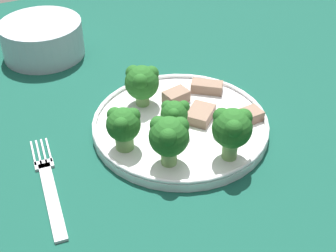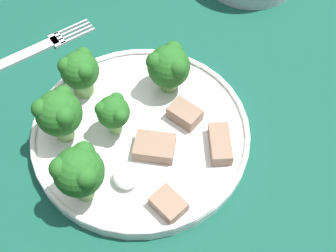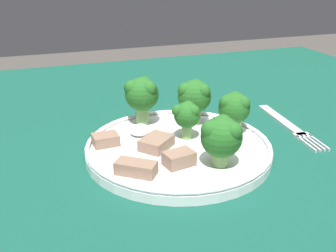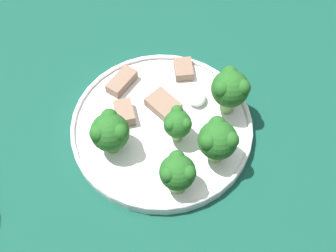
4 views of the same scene
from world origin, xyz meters
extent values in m
cube|color=#114738|center=(0.00, 0.00, 0.69)|extent=(1.19, 1.10, 0.03)
cylinder|color=brown|center=(0.53, 0.49, 0.34)|extent=(0.06, 0.06, 0.67)
cylinder|color=white|center=(0.01, -0.01, 0.71)|extent=(0.25, 0.25, 0.01)
torus|color=white|center=(0.01, -0.01, 0.72)|extent=(0.25, 0.25, 0.01)
cube|color=silver|center=(-0.19, -0.06, 0.71)|extent=(0.03, 0.13, 0.00)
cube|color=silver|center=(-0.19, 0.00, 0.71)|extent=(0.03, 0.02, 0.00)
cube|color=silver|center=(-0.17, 0.02, 0.71)|extent=(0.01, 0.05, 0.00)
cube|color=silver|center=(-0.18, 0.03, 0.71)|extent=(0.01, 0.05, 0.00)
cube|color=silver|center=(-0.19, 0.03, 0.71)|extent=(0.01, 0.05, 0.00)
cube|color=silver|center=(-0.19, 0.03, 0.71)|extent=(0.01, 0.05, 0.00)
cylinder|color=#B7BCC6|center=(-0.11, 0.29, 0.73)|extent=(0.14, 0.14, 0.06)
cylinder|color=white|center=(-0.11, 0.29, 0.73)|extent=(0.11, 0.11, 0.05)
cylinder|color=#709E56|center=(-0.01, -0.03, 0.73)|extent=(0.01, 0.01, 0.02)
sphere|color=#215B1E|center=(-0.01, -0.03, 0.75)|extent=(0.04, 0.04, 0.04)
sphere|color=#215B1E|center=(0.00, -0.03, 0.76)|extent=(0.02, 0.02, 0.02)
sphere|color=#215B1E|center=(-0.02, -0.02, 0.76)|extent=(0.02, 0.02, 0.02)
sphere|color=#215B1E|center=(-0.02, -0.04, 0.76)|extent=(0.02, 0.02, 0.02)
cylinder|color=#709E56|center=(-0.02, 0.06, 0.73)|extent=(0.02, 0.02, 0.02)
sphere|color=#215B1E|center=(-0.02, 0.06, 0.75)|extent=(0.05, 0.05, 0.05)
sphere|color=#215B1E|center=(-0.01, 0.06, 0.76)|extent=(0.02, 0.02, 0.02)
sphere|color=#215B1E|center=(-0.03, 0.07, 0.76)|extent=(0.02, 0.02, 0.02)
sphere|color=#215B1E|center=(-0.03, 0.04, 0.76)|extent=(0.02, 0.02, 0.02)
cylinder|color=#709E56|center=(-0.08, -0.02, 0.73)|extent=(0.02, 0.02, 0.02)
sphere|color=#215B1E|center=(-0.08, -0.02, 0.75)|extent=(0.04, 0.04, 0.04)
sphere|color=#215B1E|center=(-0.07, -0.02, 0.76)|extent=(0.02, 0.02, 0.02)
sphere|color=#215B1E|center=(-0.09, -0.01, 0.76)|extent=(0.02, 0.02, 0.02)
sphere|color=#215B1E|center=(-0.09, -0.04, 0.76)|extent=(0.02, 0.02, 0.02)
cylinder|color=#709E56|center=(0.03, -0.10, 0.73)|extent=(0.02, 0.02, 0.03)
sphere|color=#215B1E|center=(0.03, -0.10, 0.76)|extent=(0.05, 0.05, 0.05)
sphere|color=#215B1E|center=(0.04, -0.10, 0.77)|extent=(0.02, 0.02, 0.02)
sphere|color=#215B1E|center=(0.02, -0.09, 0.77)|extent=(0.02, 0.02, 0.02)
sphere|color=#215B1E|center=(0.02, -0.11, 0.77)|extent=(0.02, 0.02, 0.02)
cylinder|color=#709E56|center=(-0.04, -0.08, 0.73)|extent=(0.02, 0.02, 0.02)
sphere|color=#215B1E|center=(-0.04, -0.08, 0.76)|extent=(0.05, 0.05, 0.05)
sphere|color=#215B1E|center=(-0.03, -0.08, 0.77)|extent=(0.02, 0.02, 0.02)
sphere|color=#215B1E|center=(-0.05, -0.06, 0.77)|extent=(0.02, 0.02, 0.02)
sphere|color=#215B1E|center=(-0.05, -0.09, 0.77)|extent=(0.02, 0.02, 0.02)
cube|color=#846651|center=(0.02, 0.04, 0.72)|extent=(0.04, 0.03, 0.02)
cube|color=#846651|center=(0.04, -0.01, 0.72)|extent=(0.05, 0.05, 0.02)
cube|color=#846651|center=(0.10, -0.04, 0.72)|extent=(0.03, 0.03, 0.01)
cube|color=#846651|center=(0.08, 0.04, 0.72)|extent=(0.05, 0.05, 0.02)
ellipsoid|color=white|center=(0.04, -0.06, 0.72)|extent=(0.03, 0.03, 0.02)
camera|label=1|loc=(-0.23, -0.47, 1.11)|focal=50.00mm
camera|label=2|loc=(0.25, -0.17, 1.15)|focal=50.00mm
camera|label=3|loc=(0.17, 0.43, 0.94)|focal=42.00mm
camera|label=4|loc=(-0.33, 0.00, 1.25)|focal=50.00mm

